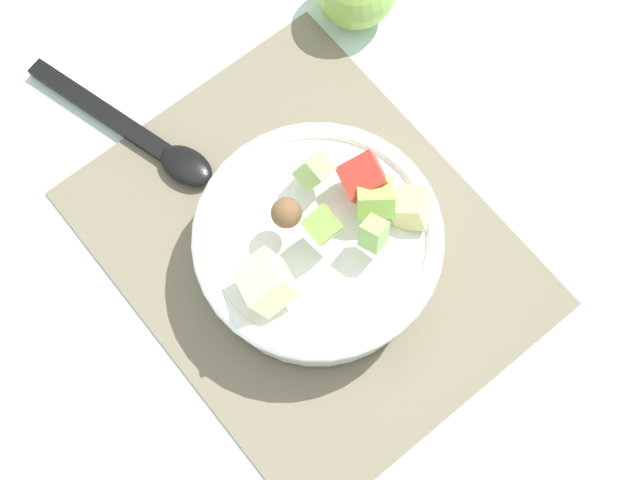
% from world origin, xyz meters
% --- Properties ---
extents(ground_plane, '(2.40, 2.40, 0.00)m').
position_xyz_m(ground_plane, '(0.00, 0.00, 0.00)').
color(ground_plane, silver).
extents(placemat, '(0.40, 0.32, 0.01)m').
position_xyz_m(placemat, '(0.00, 0.00, 0.00)').
color(placemat, '#756B56').
rests_on(placemat, ground_plane).
extents(salad_bowl, '(0.22, 0.22, 0.12)m').
position_xyz_m(salad_bowl, '(0.02, 0.00, 0.05)').
color(salad_bowl, white).
rests_on(salad_bowl, placemat).
extents(serving_spoon, '(0.22, 0.09, 0.01)m').
position_xyz_m(serving_spoon, '(-0.18, -0.05, 0.01)').
color(serving_spoon, black).
rests_on(serving_spoon, placemat).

